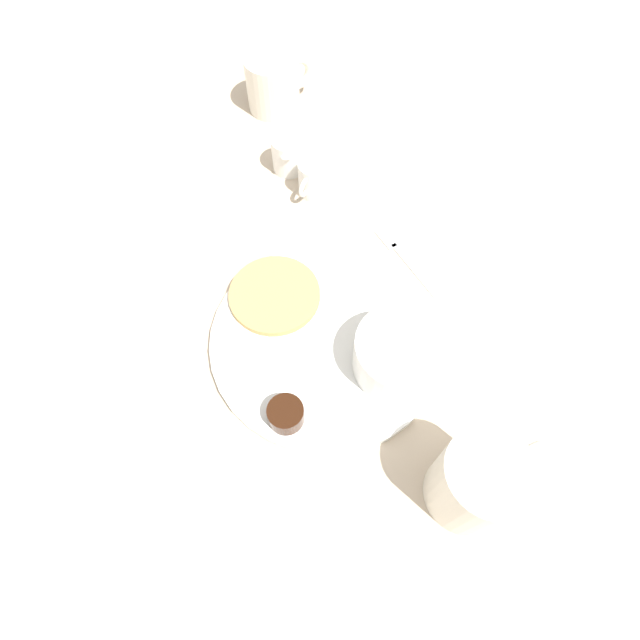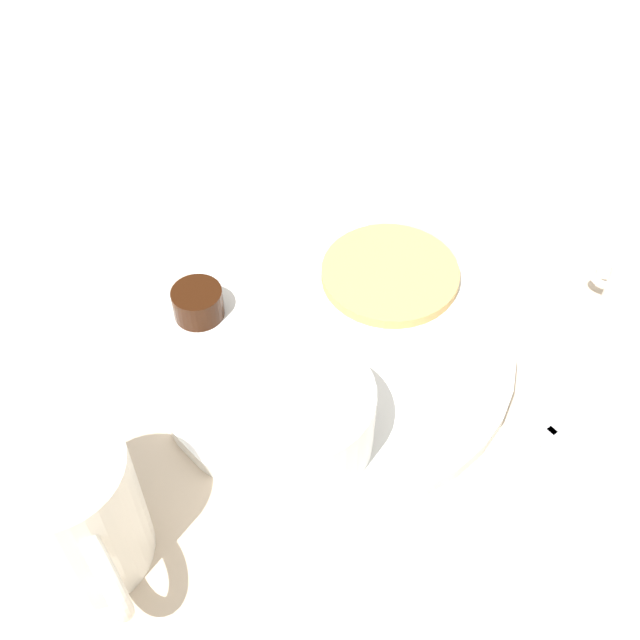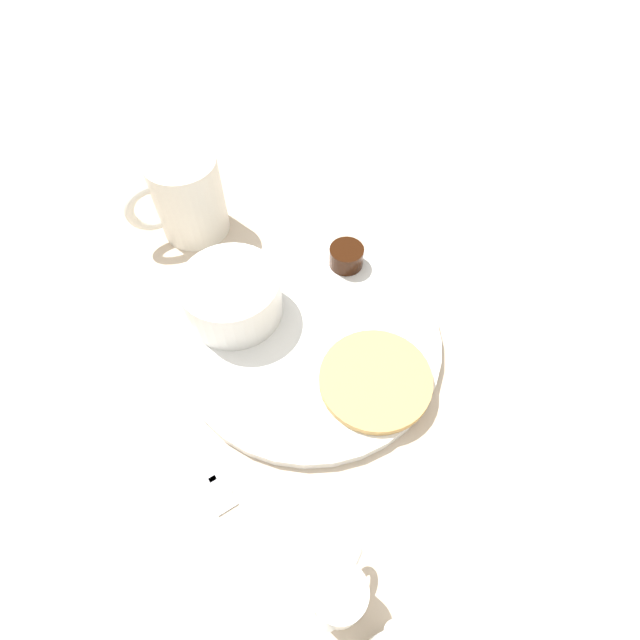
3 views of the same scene
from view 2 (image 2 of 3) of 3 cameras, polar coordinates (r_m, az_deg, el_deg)
ground_plane at (r=0.64m, az=0.89°, el=-2.34°), size 4.00×4.00×0.00m
plate at (r=0.63m, az=0.90°, el=-2.00°), size 0.28×0.28×0.01m
pancake_stack at (r=0.67m, az=5.01°, el=3.30°), size 0.12×0.12×0.01m
bowl at (r=0.55m, az=-1.63°, el=-6.70°), size 0.11×0.11×0.05m
syrup_cup at (r=0.64m, az=-8.68°, el=1.21°), size 0.04×0.04×0.03m
butter_ramekin at (r=0.56m, az=-3.85°, el=-8.53°), size 0.04×0.04×0.04m
coffee_mug at (r=0.52m, az=-17.10°, el=-13.07°), size 0.09×0.11×0.10m
creamer_pitcher_near at (r=0.70m, az=21.51°, el=2.40°), size 0.06×0.04×0.05m
fork at (r=0.60m, az=15.21°, el=-8.36°), size 0.12×0.08×0.00m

